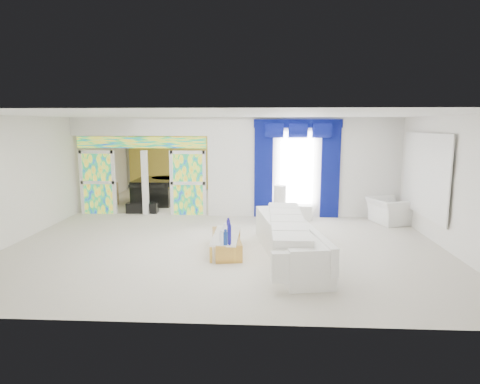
# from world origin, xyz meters

# --- Properties ---
(floor) EXTENTS (12.00, 12.00, 0.00)m
(floor) POSITION_xyz_m (0.00, 0.00, 0.00)
(floor) COLOR #B7AF9E
(floor) RESTS_ON ground
(dividing_wall) EXTENTS (5.70, 0.18, 3.00)m
(dividing_wall) POSITION_xyz_m (2.15, 1.00, 1.50)
(dividing_wall) COLOR white
(dividing_wall) RESTS_ON ground
(dividing_header) EXTENTS (4.30, 0.18, 0.55)m
(dividing_header) POSITION_xyz_m (-2.85, 1.00, 2.73)
(dividing_header) COLOR white
(dividing_header) RESTS_ON dividing_wall
(stained_panel_left) EXTENTS (0.95, 0.04, 2.00)m
(stained_panel_left) POSITION_xyz_m (-4.28, 1.00, 1.00)
(stained_panel_left) COLOR #994C3F
(stained_panel_left) RESTS_ON ground
(stained_panel_right) EXTENTS (0.95, 0.04, 2.00)m
(stained_panel_right) POSITION_xyz_m (-1.42, 1.00, 1.00)
(stained_panel_right) COLOR #994C3F
(stained_panel_right) RESTS_ON ground
(stained_transom) EXTENTS (4.00, 0.05, 0.35)m
(stained_transom) POSITION_xyz_m (-2.85, 1.00, 2.25)
(stained_transom) COLOR #994C3F
(stained_transom) RESTS_ON dividing_header
(window_pane) EXTENTS (1.00, 0.02, 2.30)m
(window_pane) POSITION_xyz_m (1.90, 0.90, 1.45)
(window_pane) COLOR white
(window_pane) RESTS_ON dividing_wall
(blue_drape_left) EXTENTS (0.55, 0.10, 2.80)m
(blue_drape_left) POSITION_xyz_m (0.90, 0.87, 1.40)
(blue_drape_left) COLOR #07034A
(blue_drape_left) RESTS_ON ground
(blue_drape_right) EXTENTS (0.55, 0.10, 2.80)m
(blue_drape_right) POSITION_xyz_m (2.90, 0.87, 1.40)
(blue_drape_right) COLOR #07034A
(blue_drape_right) RESTS_ON ground
(blue_pelmet) EXTENTS (2.60, 0.12, 0.25)m
(blue_pelmet) POSITION_xyz_m (1.90, 0.87, 2.82)
(blue_pelmet) COLOR #07034A
(blue_pelmet) RESTS_ON dividing_wall
(wall_mirror) EXTENTS (0.04, 2.70, 1.90)m
(wall_mirror) POSITION_xyz_m (4.94, -1.00, 1.55)
(wall_mirror) COLOR white
(wall_mirror) RESTS_ON ground
(gold_curtains) EXTENTS (9.70, 0.12, 2.90)m
(gold_curtains) POSITION_xyz_m (0.00, 5.90, 1.50)
(gold_curtains) COLOR #B18A2A
(gold_curtains) RESTS_ON ground
(white_sofa) EXTENTS (1.42, 3.90, 0.73)m
(white_sofa) POSITION_xyz_m (1.42, -2.96, 0.36)
(white_sofa) COLOR white
(white_sofa) RESTS_ON ground
(coffee_table) EXTENTS (0.81, 1.72, 0.37)m
(coffee_table) POSITION_xyz_m (0.07, -2.66, 0.18)
(coffee_table) COLOR #C18E3C
(coffee_table) RESTS_ON ground
(console_table) EXTENTS (1.30, 0.47, 0.43)m
(console_table) POSITION_xyz_m (1.69, 0.59, 0.21)
(console_table) COLOR white
(console_table) RESTS_ON ground
(table_lamp) EXTENTS (0.36, 0.36, 0.58)m
(table_lamp) POSITION_xyz_m (1.39, 0.59, 0.72)
(table_lamp) COLOR silver
(table_lamp) RESTS_ON console_table
(armchair) EXTENTS (1.24, 1.33, 0.71)m
(armchair) POSITION_xyz_m (4.50, 0.22, 0.36)
(armchair) COLOR white
(armchair) RESTS_ON ground
(grand_piano) EXTENTS (1.35, 1.75, 0.87)m
(grand_piano) POSITION_xyz_m (-2.95, 2.81, 0.44)
(grand_piano) COLOR black
(grand_piano) RESTS_ON ground
(piano_bench) EXTENTS (0.99, 0.40, 0.33)m
(piano_bench) POSITION_xyz_m (-2.95, 1.21, 0.16)
(piano_bench) COLOR black
(piano_bench) RESTS_ON ground
(tv_console) EXTENTS (0.61, 0.57, 0.79)m
(tv_console) POSITION_xyz_m (-4.49, 2.32, 0.39)
(tv_console) COLOR tan
(tv_console) RESTS_ON ground
(chandelier) EXTENTS (0.60, 0.60, 0.60)m
(chandelier) POSITION_xyz_m (-2.30, 3.40, 2.65)
(chandelier) COLOR gold
(chandelier) RESTS_ON ceiling
(decanters) EXTENTS (0.23, 1.25, 0.24)m
(decanters) POSITION_xyz_m (0.07, -2.66, 0.46)
(decanters) COLOR navy
(decanters) RESTS_ON coffee_table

